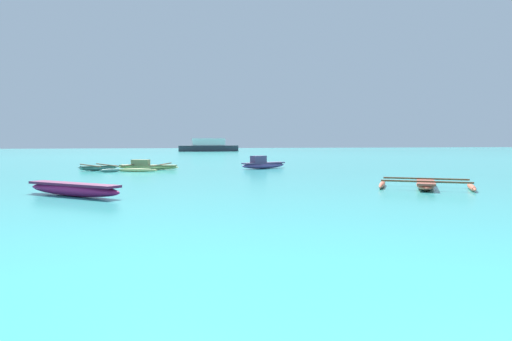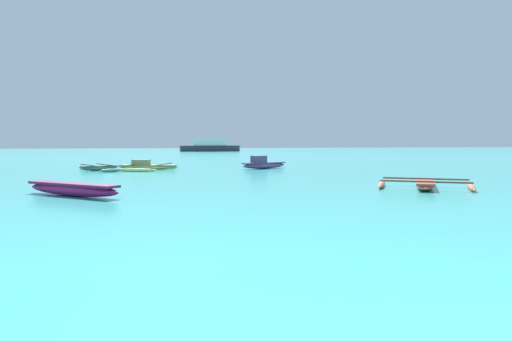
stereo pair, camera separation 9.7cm
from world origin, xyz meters
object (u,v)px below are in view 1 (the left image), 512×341
at_px(moored_boat_1, 263,164).
at_px(moored_boat_3, 147,166).
at_px(moored_boat_2, 426,184).
at_px(moored_boat_4, 99,168).
at_px(moored_boat_0, 73,189).
at_px(distant_ferry, 208,146).

distance_m(moored_boat_1, moored_boat_3, 7.38).
height_order(moored_boat_1, moored_boat_3, moored_boat_1).
bearing_deg(moored_boat_3, moored_boat_2, -35.90).
bearing_deg(moored_boat_1, moored_boat_4, 154.34).
height_order(moored_boat_1, moored_boat_4, moored_boat_1).
relative_size(moored_boat_0, distant_ferry, 0.33).
relative_size(moored_boat_0, moored_boat_2, 0.85).
bearing_deg(moored_boat_1, moored_boat_2, -101.74).
bearing_deg(distant_ferry, moored_boat_2, -89.59).
distance_m(moored_boat_2, distant_ferry, 66.13).
distance_m(moored_boat_0, moored_boat_4, 13.55).
bearing_deg(moored_boat_4, moored_boat_2, -71.06).
bearing_deg(moored_boat_1, moored_boat_0, -149.88).
distance_m(moored_boat_3, distant_ferry, 52.92).
height_order(moored_boat_3, moored_boat_4, moored_boat_3).
distance_m(moored_boat_2, moored_boat_4, 19.20).
xyz_separation_m(moored_boat_4, distant_ferry, (12.81, 52.26, 0.77)).
bearing_deg(moored_boat_0, moored_boat_4, 134.82).
bearing_deg(moored_boat_1, distant_ferry, 62.82).
xyz_separation_m(moored_boat_1, moored_boat_4, (-10.23, 0.23, -0.13)).
bearing_deg(moored_boat_3, moored_boat_4, -156.39).
xyz_separation_m(moored_boat_3, moored_boat_4, (-2.87, -0.29, -0.04)).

